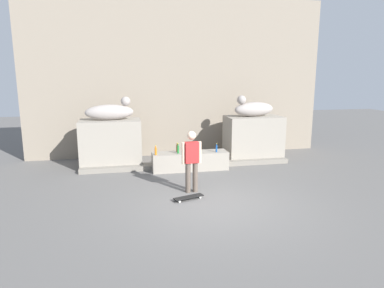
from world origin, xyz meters
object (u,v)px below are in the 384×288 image
at_px(skater, 192,159).
at_px(bottle_orange, 156,151).
at_px(statue_reclining_left, 111,112).
at_px(bottle_green, 178,149).
at_px(statue_reclining_right, 253,109).
at_px(bottle_brown, 177,148).
at_px(bottle_blue, 216,148).
at_px(skateboard, 189,197).

distance_m(skater, bottle_orange, 2.16).
xyz_separation_m(statue_reclining_left, bottle_green, (2.12, -1.06, -1.16)).
height_order(statue_reclining_left, statue_reclining_right, same).
xyz_separation_m(bottle_brown, bottle_blue, (1.27, -0.30, -0.01)).
height_order(statue_reclining_left, skater, statue_reclining_left).
bearing_deg(skateboard, statue_reclining_left, -80.63).
relative_size(bottle_blue, bottle_orange, 0.95).
relative_size(statue_reclining_left, skater, 0.98).
bearing_deg(skateboard, bottle_brown, -111.83).
bearing_deg(statue_reclining_left, bottle_brown, -26.23).
distance_m(statue_reclining_right, bottle_green, 3.34).
xyz_separation_m(statue_reclining_right, bottle_green, (-2.95, -1.05, -1.16)).
xyz_separation_m(skateboard, bottle_green, (0.15, 2.63, 0.68)).
bearing_deg(skateboard, skater, -127.21).
relative_size(bottle_brown, bottle_green, 0.92).
xyz_separation_m(statue_reclining_right, bottle_brown, (-2.94, -0.81, -1.17)).
relative_size(statue_reclining_left, bottle_orange, 5.36).
xyz_separation_m(statue_reclining_right, bottle_orange, (-3.68, -1.12, -1.17)).
distance_m(bottle_brown, bottle_green, 0.24).
bearing_deg(bottle_brown, statue_reclining_left, 158.92).
distance_m(skateboard, bottle_orange, 2.71).
relative_size(skater, bottle_blue, 5.75).
bearing_deg(bottle_brown, bottle_green, -91.68).
relative_size(skater, skateboard, 2.03).
xyz_separation_m(skater, bottle_brown, (-0.03, 2.32, -0.20)).
bearing_deg(bottle_orange, skateboard, -77.29).
bearing_deg(bottle_brown, bottle_blue, -13.27).
height_order(statue_reclining_right, skateboard, statue_reclining_right).
distance_m(statue_reclining_right, skateboard, 5.16).
height_order(skateboard, bottle_orange, bottle_orange).
xyz_separation_m(skater, bottle_green, (-0.03, 2.08, -0.18)).
relative_size(skateboard, bottle_brown, 2.70).
xyz_separation_m(statue_reclining_left, bottle_blue, (3.40, -1.12, -1.18)).
bearing_deg(bottle_blue, skater, -121.59).
relative_size(skater, bottle_orange, 5.45).
relative_size(statue_reclining_right, bottle_green, 5.09).
xyz_separation_m(statue_reclining_right, skateboard, (-3.11, -3.69, -1.83)).
xyz_separation_m(bottle_brown, bottle_green, (-0.01, -0.24, 0.01)).
relative_size(statue_reclining_right, skater, 1.01).
bearing_deg(skateboard, bottle_orange, -95.92).
bearing_deg(bottle_orange, skater, -69.14).
bearing_deg(statue_reclining_left, statue_reclining_right, -5.28).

